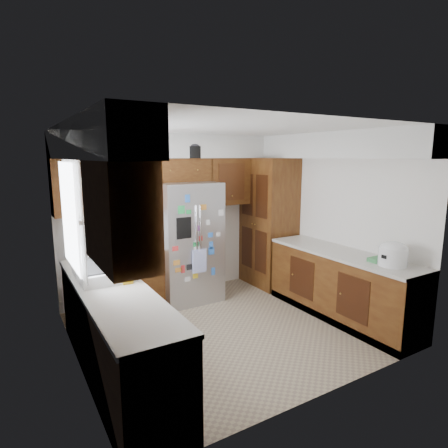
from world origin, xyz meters
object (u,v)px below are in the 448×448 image
(fridge, at_px, (187,242))
(rice_cooker, at_px, (393,253))
(pantry, at_px, (269,222))
(paper_towel, at_px, (390,254))

(fridge, distance_m, rice_cooker, 2.85)
(pantry, height_order, paper_towel, pantry)
(fridge, relative_size, rice_cooker, 5.42)
(pantry, relative_size, rice_cooker, 6.47)
(fridge, height_order, rice_cooker, fridge)
(pantry, relative_size, fridge, 1.19)
(pantry, height_order, fridge, pantry)
(rice_cooker, distance_m, paper_towel, 0.04)
(rice_cooker, bearing_deg, paper_towel, 124.22)
(pantry, bearing_deg, rice_cooker, -90.01)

